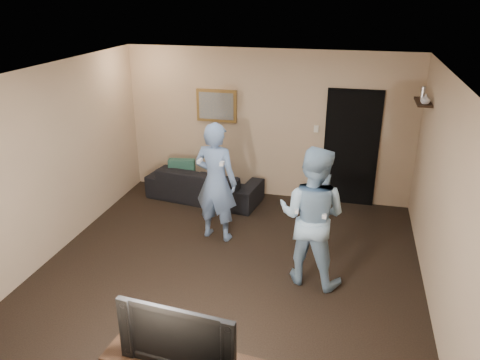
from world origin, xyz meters
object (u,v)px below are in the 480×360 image
(television, at_px, (181,331))
(wii_player_left, at_px, (216,182))
(sofa, at_px, (204,184))
(wii_player_right, at_px, (312,216))

(television, relative_size, wii_player_left, 0.59)
(sofa, xyz_separation_m, television, (1.20, -4.31, 0.51))
(sofa, height_order, wii_player_right, wii_player_right)
(wii_player_left, bearing_deg, television, -78.94)
(sofa, bearing_deg, wii_player_left, 123.61)
(sofa, relative_size, television, 1.90)
(television, bearing_deg, wii_player_left, 106.04)
(wii_player_right, bearing_deg, television, -111.24)
(wii_player_right, bearing_deg, wii_player_left, 151.63)
(wii_player_left, height_order, wii_player_right, wii_player_right)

